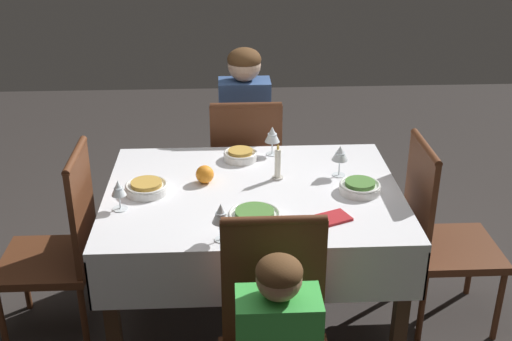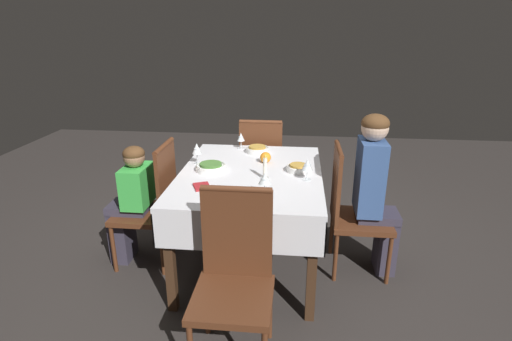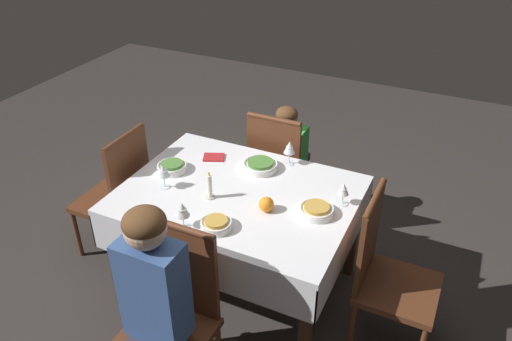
# 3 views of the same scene
# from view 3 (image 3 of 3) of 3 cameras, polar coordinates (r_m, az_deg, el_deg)

# --- Properties ---
(ground_plane) EXTENTS (8.00, 8.00, 0.00)m
(ground_plane) POSITION_cam_3_polar(r_m,az_deg,el_deg) (3.49, -1.82, -13.14)
(ground_plane) COLOR #332D2B
(dining_table) EXTENTS (1.38, 1.05, 0.78)m
(dining_table) POSITION_cam_3_polar(r_m,az_deg,el_deg) (3.04, -2.04, -3.97)
(dining_table) COLOR silver
(dining_table) RESTS_ON ground_plane
(chair_south) EXTENTS (0.44, 0.44, 0.99)m
(chair_south) POSITION_cam_3_polar(r_m,az_deg,el_deg) (2.67, -9.47, -15.51)
(chair_south) COLOR #562D19
(chair_south) RESTS_ON ground_plane
(chair_north) EXTENTS (0.44, 0.44, 0.99)m
(chair_north) POSITION_cam_3_polar(r_m,az_deg,el_deg) (3.72, 2.66, 0.33)
(chair_north) COLOR #562D19
(chair_north) RESTS_ON ground_plane
(chair_west) EXTENTS (0.44, 0.44, 0.99)m
(chair_west) POSITION_cam_3_polar(r_m,az_deg,el_deg) (3.58, -15.40, -2.39)
(chair_west) COLOR #562D19
(chair_west) RESTS_ON ground_plane
(chair_east) EXTENTS (0.44, 0.44, 0.99)m
(chair_east) POSITION_cam_3_polar(r_m,az_deg,el_deg) (2.93, 14.60, -11.05)
(chair_east) COLOR #562D19
(chair_east) RESTS_ON ground_plane
(person_adult_denim) EXTENTS (0.30, 0.34, 1.23)m
(person_adult_denim) POSITION_cam_3_polar(r_m,az_deg,el_deg) (2.46, -11.99, -15.18)
(person_adult_denim) COLOR #383342
(person_adult_denim) RESTS_ON ground_plane
(person_child_green) EXTENTS (0.30, 0.33, 0.97)m
(person_child_green) POSITION_cam_3_polar(r_m,az_deg,el_deg) (3.86, 3.72, 1.72)
(person_child_green) COLOR #383342
(person_child_green) RESTS_ON ground_plane
(bowl_south) EXTENTS (0.17, 0.17, 0.06)m
(bowl_south) POSITION_cam_3_polar(r_m,az_deg,el_deg) (2.71, -4.55, -6.11)
(bowl_south) COLOR white
(bowl_south) RESTS_ON dining_table
(wine_glass_south) EXTENTS (0.08, 0.08, 0.16)m
(wine_glass_south) POSITION_cam_3_polar(r_m,az_deg,el_deg) (2.69, -8.43, -4.48)
(wine_glass_south) COLOR white
(wine_glass_south) RESTS_ON dining_table
(bowl_north) EXTENTS (0.23, 0.23, 0.06)m
(bowl_north) POSITION_cam_3_polar(r_m,az_deg,el_deg) (3.20, 0.52, 0.61)
(bowl_north) COLOR white
(bowl_north) RESTS_ON dining_table
(wine_glass_north) EXTENTS (0.08, 0.08, 0.17)m
(wine_glass_north) POSITION_cam_3_polar(r_m,az_deg,el_deg) (3.22, 3.85, 2.61)
(wine_glass_north) COLOR white
(wine_glass_north) RESTS_ON dining_table
(bowl_west) EXTENTS (0.19, 0.19, 0.06)m
(bowl_west) POSITION_cam_3_polar(r_m,az_deg,el_deg) (3.23, -9.55, 0.44)
(bowl_west) COLOR white
(bowl_west) RESTS_ON dining_table
(wine_glass_west) EXTENTS (0.08, 0.08, 0.16)m
(wine_glass_west) POSITION_cam_3_polar(r_m,az_deg,el_deg) (3.02, -10.58, -0.10)
(wine_glass_west) COLOR white
(wine_glass_west) RESTS_ON dining_table
(bowl_east) EXTENTS (0.20, 0.20, 0.06)m
(bowl_east) POSITION_cam_3_polar(r_m,az_deg,el_deg) (2.82, 6.95, -4.49)
(bowl_east) COLOR white
(bowl_east) RESTS_ON dining_table
(wine_glass_east) EXTENTS (0.07, 0.07, 0.14)m
(wine_glass_east) POSITION_cam_3_polar(r_m,az_deg,el_deg) (2.88, 9.96, -2.19)
(wine_glass_east) COLOR white
(wine_glass_east) RESTS_ON dining_table
(candle_centerpiece) EXTENTS (0.05, 0.05, 0.18)m
(candle_centerpiece) POSITION_cam_3_polar(r_m,az_deg,el_deg) (2.92, -5.32, -1.97)
(candle_centerpiece) COLOR beige
(candle_centerpiece) RESTS_ON dining_table
(orange_fruit) EXTENTS (0.09, 0.09, 0.09)m
(orange_fruit) POSITION_cam_3_polar(r_m,az_deg,el_deg) (2.82, 1.19, -3.88)
(orange_fruit) COLOR orange
(orange_fruit) RESTS_ON dining_table
(napkin_red_folded) EXTENTS (0.17, 0.15, 0.01)m
(napkin_red_folded) POSITION_cam_3_polar(r_m,az_deg,el_deg) (3.34, -4.85, 1.51)
(napkin_red_folded) COLOR #AD2328
(napkin_red_folded) RESTS_ON dining_table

